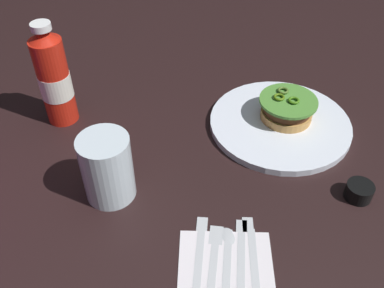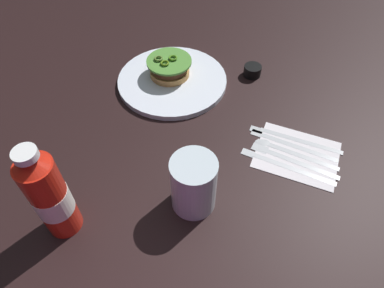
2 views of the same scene
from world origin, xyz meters
The scene contains 12 objects.
ground_plane centered at (0.00, 0.00, 0.00)m, with size 3.00×3.00×0.00m, color black.
dinner_plate centered at (0.12, -0.16, 0.01)m, with size 0.29×0.29×0.01m, color white.
burger_sandwich centered at (0.13, -0.17, 0.04)m, with size 0.12×0.12×0.05m.
ketchup_bottle centered at (0.26, 0.28, 0.10)m, with size 0.06×0.06×0.22m.
water_glass centered at (0.03, 0.20, 0.06)m, with size 0.09×0.09×0.12m, color silver.
condiment_cup centered at (-0.09, -0.21, 0.01)m, with size 0.05×0.05×0.03m, color black.
napkin centered at (-0.19, 0.06, 0.00)m, with size 0.18×0.14×0.00m, color white.
table_knife centered at (-0.18, 0.01, 0.00)m, with size 0.21×0.08×0.00m.
butter_knife centered at (-0.17, 0.03, 0.00)m, with size 0.19×0.08×0.00m.
spoon_utensil centered at (-0.16, 0.05, 0.00)m, with size 0.18×0.08×0.00m.
fork_utensil centered at (-0.17, 0.07, 0.00)m, with size 0.19×0.09×0.00m.
steak_knife centered at (-0.15, 0.09, 0.00)m, with size 0.20×0.08×0.00m.
Camera 1 is at (-0.50, 0.19, 0.58)m, focal length 40.01 mm.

